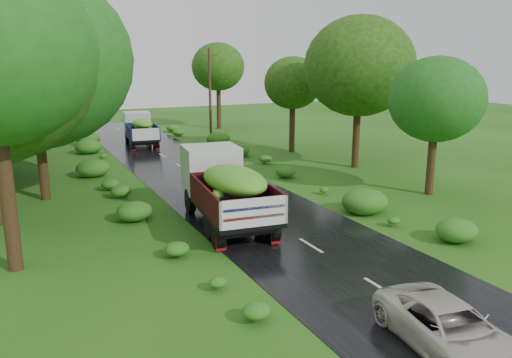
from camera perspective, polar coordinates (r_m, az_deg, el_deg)
ground at (r=16.06m, az=14.12°, el=-12.06°), size 120.00×120.00×0.00m
road at (r=19.79m, az=4.73°, el=-6.66°), size 6.50×80.00×0.02m
road_lines at (r=20.60m, az=3.30°, el=-5.77°), size 0.12×69.60×0.00m
truck_near at (r=21.07m, az=-3.68°, el=-0.63°), size 3.30×7.31×2.97m
truck_far at (r=41.55m, az=-13.11°, el=5.73°), size 2.71×6.18×2.52m
car at (r=13.17m, az=21.27°, el=-15.64°), size 2.52×4.46×1.18m
utility_pole at (r=41.00m, az=-5.27°, el=9.48°), size 1.35×0.22×7.69m
trees_right at (r=35.96m, az=6.20°, el=11.65°), size 4.38×31.29×8.07m
shrubs at (r=27.46m, az=-4.92°, el=-0.15°), size 11.90×44.00×0.70m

